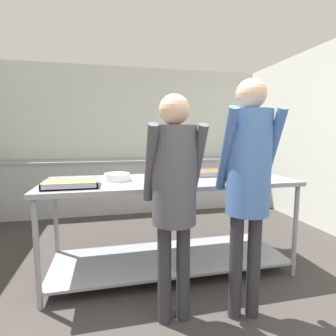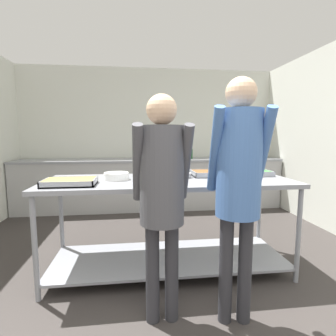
% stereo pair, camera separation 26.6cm
% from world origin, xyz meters
% --- Properties ---
extents(wall_rear, '(4.98, 0.06, 2.65)m').
position_xyz_m(wall_rear, '(0.00, 4.16, 1.32)').
color(wall_rear, silver).
rests_on(wall_rear, ground_plane).
extents(back_counter, '(4.82, 0.65, 0.93)m').
position_xyz_m(back_counter, '(-0.00, 3.79, 0.47)').
color(back_counter, '#A8A8A8').
rests_on(back_counter, ground_plane).
extents(serving_counter, '(2.40, 0.87, 0.93)m').
position_xyz_m(serving_counter, '(0.04, 1.47, 0.63)').
color(serving_counter, gray).
rests_on(serving_counter, ground_plane).
extents(serving_tray_vegetables, '(0.44, 0.29, 0.05)m').
position_xyz_m(serving_tray_vegetables, '(-0.86, 1.27, 0.96)').
color(serving_tray_vegetables, gray).
rests_on(serving_tray_vegetables, serving_counter).
extents(plate_stack, '(0.25, 0.25, 0.07)m').
position_xyz_m(plate_stack, '(-0.48, 1.51, 0.97)').
color(plate_stack, white).
rests_on(plate_stack, serving_counter).
extents(sauce_pan, '(0.37, 0.23, 0.06)m').
position_xyz_m(sauce_pan, '(-0.13, 1.17, 0.97)').
color(sauce_pan, gray).
rests_on(sauce_pan, serving_counter).
extents(broccoli_bowl, '(0.18, 0.18, 0.09)m').
position_xyz_m(broccoli_bowl, '(0.18, 1.56, 0.97)').
color(broccoli_bowl, '#B2B2B7').
rests_on(broccoli_bowl, serving_counter).
extents(serving_tray_roast, '(0.38, 0.32, 0.05)m').
position_xyz_m(serving_tray_roast, '(0.50, 1.64, 0.96)').
color(serving_tray_roast, gray).
rests_on(serving_tray_roast, serving_counter).
extents(serving_tray_greens, '(0.43, 0.28, 0.05)m').
position_xyz_m(serving_tray_greens, '(0.94, 1.62, 0.96)').
color(serving_tray_greens, gray).
rests_on(serving_tray_greens, serving_counter).
extents(guest_serving_left, '(0.44, 0.38, 1.75)m').
position_xyz_m(guest_serving_left, '(0.41, 0.66, 1.10)').
color(guest_serving_left, '#2D2D33').
rests_on(guest_serving_left, ground_plane).
extents(guest_serving_right, '(0.41, 0.32, 1.64)m').
position_xyz_m(guest_serving_right, '(-0.11, 0.74, 1.03)').
color(guest_serving_right, '#2D2D33').
rests_on(guest_serving_right, ground_plane).
extents(water_bottle, '(0.08, 0.08, 0.26)m').
position_xyz_m(water_bottle, '(0.75, 3.81, 1.05)').
color(water_bottle, '#23602D').
rests_on(water_bottle, back_counter).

